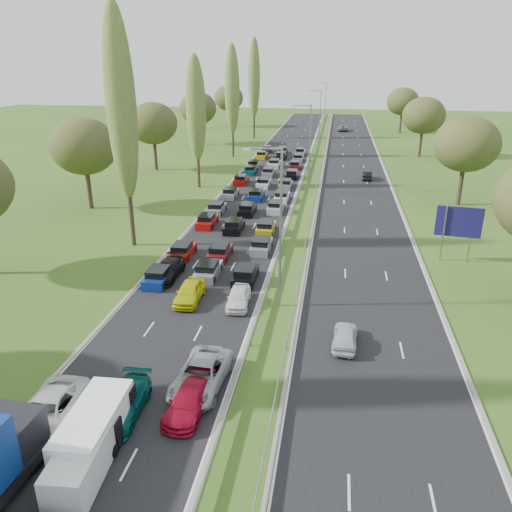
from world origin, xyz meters
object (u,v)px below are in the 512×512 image
at_px(near_car_2, 48,412).
at_px(white_van_front, 85,458).
at_px(near_car_3, 168,270).
at_px(direction_sign, 459,224).
at_px(white_van_rear, 97,426).

bearing_deg(near_car_2, white_van_front, -41.26).
bearing_deg(near_car_3, white_van_front, -80.07).
bearing_deg(near_car_3, near_car_2, -89.18).
bearing_deg(white_van_front, near_car_3, 94.52).
bearing_deg(direction_sign, white_van_rear, -128.42).
xyz_separation_m(near_car_3, white_van_front, (3.40, -21.58, 0.22)).
distance_m(near_car_2, white_van_rear, 3.31).
height_order(near_car_2, direction_sign, direction_sign).
relative_size(near_car_3, white_van_front, 1.07).
relative_size(near_car_2, direction_sign, 1.08).
height_order(white_van_front, white_van_rear, white_van_rear).
distance_m(near_car_2, white_van_front, 4.46).
bearing_deg(near_car_2, white_van_rear, -18.59).
bearing_deg(white_van_rear, near_car_2, 160.88).
bearing_deg(white_van_front, direction_sign, 49.34).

